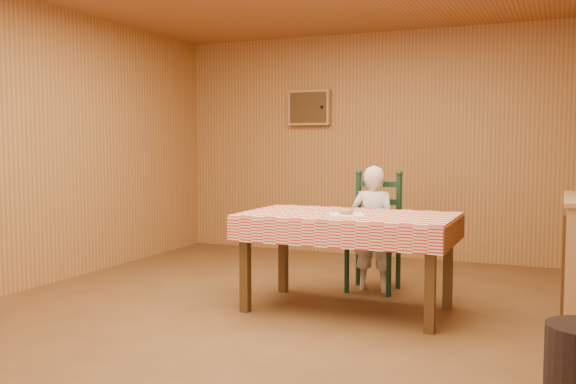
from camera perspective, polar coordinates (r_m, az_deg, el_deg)
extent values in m
plane|color=brown|center=(4.88, -0.95, -11.35)|extent=(6.00, 6.00, 0.00)
cube|color=#AE783F|center=(7.54, 8.46, 4.14)|extent=(5.00, 0.10, 2.60)
cube|color=#AE783F|center=(6.17, -22.72, 3.81)|extent=(0.10, 6.00, 2.60)
cube|color=tan|center=(7.77, 1.91, 7.51)|extent=(0.52, 0.08, 0.42)
cube|color=#4C3114|center=(7.73, 1.78, 7.52)|extent=(0.46, 0.02, 0.36)
sphere|color=black|center=(7.65, 3.01, 7.55)|extent=(0.04, 0.04, 0.04)
cube|color=#4C3114|center=(5.07, 5.37, -2.49)|extent=(1.60, 0.90, 0.06)
cube|color=#4C3114|center=(5.06, -3.81, -6.79)|extent=(0.07, 0.07, 0.69)
cube|color=#4C3114|center=(4.60, 12.54, -8.01)|extent=(0.07, 0.07, 0.69)
cube|color=#4C3114|center=(5.72, -0.42, -5.48)|extent=(0.07, 0.07, 0.69)
cube|color=#4C3114|center=(5.31, 14.04, -6.37)|extent=(0.07, 0.07, 0.69)
cube|color=red|center=(5.06, 5.37, -2.04)|extent=(1.64, 0.94, 0.02)
cube|color=red|center=(4.63, 3.57, -3.87)|extent=(1.64, 0.02, 0.18)
cube|color=red|center=(5.52, 6.86, -2.56)|extent=(1.64, 0.02, 0.18)
cube|color=#295527|center=(5.38, -2.98, -2.72)|extent=(0.02, 0.94, 0.18)
cube|color=#295527|center=(4.89, 14.56, -3.57)|extent=(0.02, 0.94, 0.18)
cube|color=black|center=(5.80, 7.57, -4.53)|extent=(0.44, 0.40, 0.04)
cylinder|color=black|center=(5.73, 5.24, -6.90)|extent=(0.04, 0.04, 0.41)
cylinder|color=black|center=(5.63, 8.95, -7.14)|extent=(0.04, 0.04, 0.41)
cylinder|color=black|center=(6.05, 6.25, -6.31)|extent=(0.04, 0.04, 0.41)
cylinder|color=black|center=(5.95, 9.77, -6.52)|extent=(0.04, 0.04, 0.41)
cylinder|color=black|center=(5.97, 6.29, -1.17)|extent=(0.05, 0.05, 0.60)
sphere|color=black|center=(5.95, 6.32, 1.71)|extent=(0.06, 0.06, 0.06)
cylinder|color=black|center=(5.88, 9.84, -1.30)|extent=(0.05, 0.05, 0.60)
sphere|color=black|center=(5.85, 9.88, 1.63)|extent=(0.06, 0.06, 0.06)
cube|color=black|center=(5.93, 8.04, -2.38)|extent=(0.38, 0.03, 0.05)
cube|color=black|center=(5.92, 8.05, -0.85)|extent=(0.38, 0.03, 0.05)
cube|color=black|center=(5.91, 8.07, 0.70)|extent=(0.38, 0.03, 0.05)
imported|color=silver|center=(5.78, 7.59, -3.23)|extent=(0.41, 0.27, 1.12)
cube|color=white|center=(5.01, 5.19, -1.97)|extent=(0.34, 0.34, 0.00)
torus|color=#B78141|center=(5.01, 5.20, -1.72)|extent=(0.15, 0.15, 0.04)
cube|color=#4C3114|center=(5.23, 23.26, -5.60)|extent=(0.02, 1.20, 0.80)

